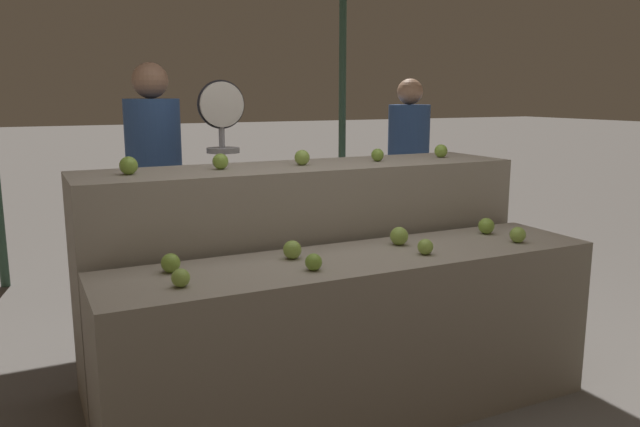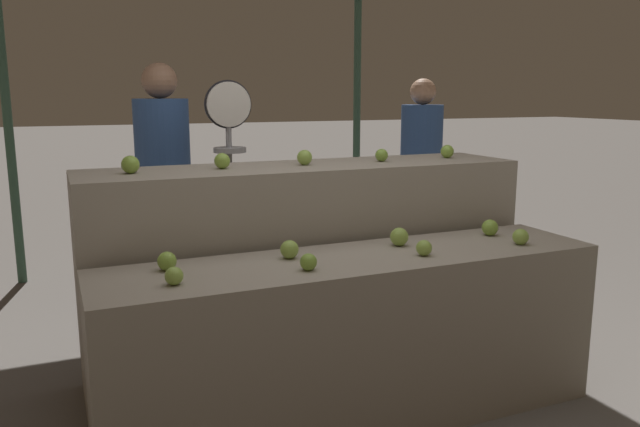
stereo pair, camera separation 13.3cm
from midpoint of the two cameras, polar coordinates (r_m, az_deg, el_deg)
ground_plane at (r=3.11m, az=2.16°, el=-18.12°), size 60.00×60.00×0.00m
display_counter_front at (r=2.94m, az=2.22°, el=-11.39°), size 2.33×0.55×0.79m
display_counter_back at (r=3.40m, az=-2.56°, el=-5.17°), size 2.33×0.55×1.14m
apple_front_0 at (r=2.44m, az=-14.16°, el=-5.73°), size 0.07×0.07×0.07m
apple_front_1 at (r=2.59m, az=-2.08°, el=-4.47°), size 0.07×0.07×0.07m
apple_front_2 at (r=2.87m, az=8.30°, el=-3.03°), size 0.07×0.07×0.07m
apple_front_3 at (r=3.20m, az=16.50°, el=-1.88°), size 0.08×0.08×0.08m
apple_front_4 at (r=2.65m, az=-14.91°, el=-4.40°), size 0.08×0.08×0.08m
apple_front_5 at (r=2.77m, az=-3.93°, el=-3.33°), size 0.08×0.08×0.08m
apple_front_6 at (r=3.03m, az=6.00°, el=-2.07°), size 0.09×0.09×0.09m
apple_front_7 at (r=3.35m, az=13.87°, el=-1.12°), size 0.08×0.08×0.08m
apple_back_0 at (r=3.04m, az=-18.31°, el=4.18°), size 0.08×0.08×0.08m
apple_back_1 at (r=3.14m, az=-10.30°, el=4.70°), size 0.08×0.08×0.08m
apple_back_2 at (r=3.28m, az=-2.82°, el=5.13°), size 0.08×0.08×0.08m
apple_back_3 at (r=3.47m, az=4.18°, el=5.36°), size 0.07×0.07×0.07m
apple_back_4 at (r=3.73m, az=10.00°, el=5.65°), size 0.08×0.08×0.08m
produce_scale at (r=3.87m, az=-9.87°, el=5.61°), size 0.29×0.20×1.59m
person_vendor_at_scale at (r=4.16m, az=-15.76°, el=3.26°), size 0.39×0.39×1.70m
person_customer_left at (r=5.35m, az=7.36°, el=4.72°), size 0.46×0.46×1.63m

